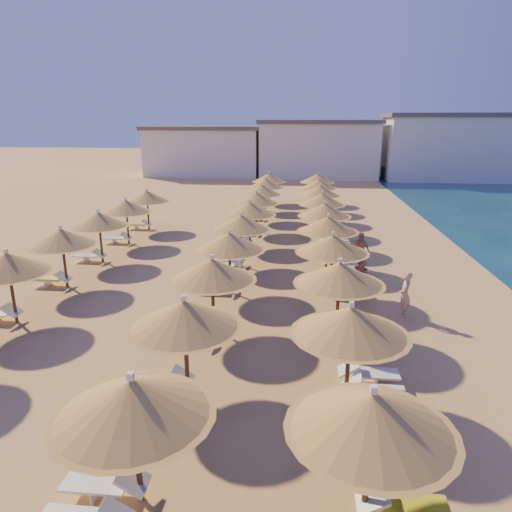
# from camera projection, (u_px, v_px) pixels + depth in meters

# --- Properties ---
(ground) EXTENTS (220.00, 220.00, 0.00)m
(ground) POSITION_uv_depth(u_px,v_px,m) (280.00, 321.00, 17.01)
(ground) COLOR tan
(ground) RESTS_ON ground
(jetty) EXTENTS (30.18, 5.70, 1.50)m
(jetty) POSITION_uv_depth(u_px,v_px,m) (504.00, 174.00, 57.42)
(jetty) COLOR black
(jetty) RESTS_ON ground
(hotel_blocks) EXTENTS (47.00, 10.52, 8.10)m
(hotel_blocks) POSITION_uv_depth(u_px,v_px,m) (328.00, 149.00, 59.64)
(hotel_blocks) COLOR white
(hotel_blocks) RESTS_ON ground
(parasol_row_east) EXTENTS (3.08, 40.95, 2.81)m
(parasol_row_east) POSITION_uv_depth(u_px,v_px,m) (328.00, 225.00, 22.38)
(parasol_row_east) COLOR brown
(parasol_row_east) RESTS_ON ground
(parasol_row_west) EXTENTS (3.08, 40.95, 2.81)m
(parasol_row_west) POSITION_uv_depth(u_px,v_px,m) (241.00, 223.00, 22.79)
(parasol_row_west) COLOR brown
(parasol_row_west) RESTS_ON ground
(parasol_row_inland) EXTENTS (3.08, 22.02, 2.81)m
(parasol_row_inland) POSITION_uv_depth(u_px,v_px,m) (82.00, 228.00, 21.70)
(parasol_row_inland) COLOR brown
(parasol_row_inland) RESTS_ON ground
(loungers) EXTENTS (14.81, 39.37, 0.66)m
(loungers) POSITION_uv_depth(u_px,v_px,m) (252.00, 262.00, 22.96)
(loungers) COLOR white
(loungers) RESTS_ON ground
(beachgoer_a) EXTENTS (0.56, 0.72, 1.76)m
(beachgoer_a) POSITION_uv_depth(u_px,v_px,m) (405.00, 295.00, 17.14)
(beachgoer_a) COLOR tan
(beachgoer_a) RESTS_ON ground
(beachgoer_c) EXTENTS (1.13, 1.08, 1.88)m
(beachgoer_c) POSITION_uv_depth(u_px,v_px,m) (360.00, 250.00, 22.83)
(beachgoer_c) COLOR tan
(beachgoer_c) RESTS_ON ground
(beachgoer_b) EXTENTS (1.03, 1.01, 1.67)m
(beachgoer_b) POSITION_uv_depth(u_px,v_px,m) (362.00, 279.00, 19.02)
(beachgoer_b) COLOR tan
(beachgoer_b) RESTS_ON ground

